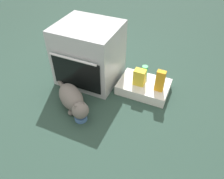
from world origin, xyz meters
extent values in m
plane|color=#284238|center=(0.00, 0.00, 0.00)|extent=(8.00, 8.00, 0.00)
cube|color=#B7BABF|center=(-0.05, 0.39, 0.33)|extent=(0.66, 0.59, 0.67)
cube|color=black|center=(-0.05, 0.09, 0.25)|extent=(0.56, 0.01, 0.37)
cylinder|color=silver|center=(-0.05, 0.06, 0.45)|extent=(0.53, 0.02, 0.02)
cube|color=white|center=(0.60, 0.42, 0.05)|extent=(0.55, 0.39, 0.11)
cylinder|color=#4C7AB7|center=(0.17, -0.24, 0.02)|extent=(0.12, 0.12, 0.04)
sphere|color=brown|center=(0.17, -0.24, 0.04)|extent=(0.07, 0.07, 0.07)
ellipsoid|color=slate|center=(-0.01, -0.12, 0.12)|extent=(0.43, 0.40, 0.22)
sphere|color=slate|center=(0.18, -0.25, 0.14)|extent=(0.16, 0.16, 0.16)
cone|color=slate|center=(0.21, -0.22, 0.20)|extent=(0.06, 0.06, 0.07)
cone|color=slate|center=(0.16, -0.29, 0.20)|extent=(0.06, 0.06, 0.07)
cylinder|color=slate|center=(-0.27, 0.07, 0.07)|extent=(0.29, 0.23, 0.09)
sphere|color=slate|center=(0.12, -0.13, 0.03)|extent=(0.06, 0.06, 0.06)
sphere|color=slate|center=(0.05, -0.23, 0.03)|extent=(0.06, 0.06, 0.06)
cylinder|color=green|center=(0.56, 0.55, 0.17)|extent=(0.07, 0.07, 0.12)
cube|color=orange|center=(0.77, 0.37, 0.23)|extent=(0.09, 0.06, 0.24)
cube|color=yellow|center=(0.55, 0.38, 0.20)|extent=(0.12, 0.09, 0.18)
camera|label=1|loc=(1.02, -1.41, 1.63)|focal=34.72mm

